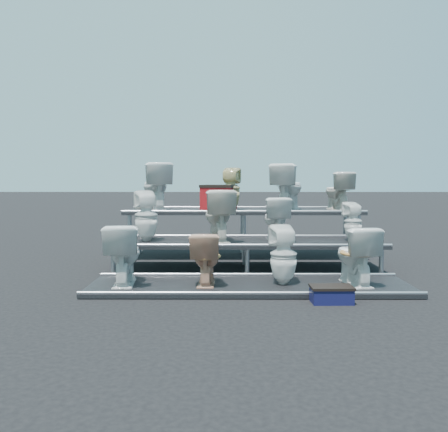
{
  "coord_description": "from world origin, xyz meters",
  "views": [
    {
      "loc": [
        -0.31,
        -7.76,
        1.47
      ],
      "look_at": [
        -0.34,
        0.1,
        0.85
      ],
      "focal_mm": 40.0,
      "sensor_mm": 36.0,
      "label": 1
    }
  ],
  "objects_px": {
    "toilet_10": "(288,187)",
    "toilet_3": "(355,255)",
    "toilet_8": "(156,187)",
    "toilet_9": "(230,189)",
    "step_stool": "(332,296)",
    "toilet_1": "(206,258)",
    "toilet_2": "(283,255)",
    "toilet_11": "(338,191)",
    "toilet_0": "(123,254)",
    "toilet_7": "(353,222)",
    "red_crate": "(219,199)",
    "toilet_5": "(218,215)",
    "toilet_6": "(276,219)",
    "toilet_4": "(146,216)"
  },
  "relations": [
    {
      "from": "toilet_8",
      "to": "red_crate",
      "type": "height_order",
      "value": "toilet_8"
    },
    {
      "from": "toilet_2",
      "to": "toilet_7",
      "type": "distance_m",
      "value": 1.82
    },
    {
      "from": "toilet_5",
      "to": "toilet_8",
      "type": "relative_size",
      "value": 0.95
    },
    {
      "from": "toilet_7",
      "to": "toilet_8",
      "type": "distance_m",
      "value": 3.55
    },
    {
      "from": "toilet_3",
      "to": "toilet_5",
      "type": "distance_m",
      "value": 2.27
    },
    {
      "from": "toilet_2",
      "to": "toilet_10",
      "type": "xyz_separation_m",
      "value": [
        0.37,
        2.6,
        0.83
      ]
    },
    {
      "from": "step_stool",
      "to": "toilet_2",
      "type": "bearing_deg",
      "value": 121.71
    },
    {
      "from": "toilet_2",
      "to": "toilet_11",
      "type": "height_order",
      "value": "toilet_11"
    },
    {
      "from": "toilet_2",
      "to": "toilet_1",
      "type": "bearing_deg",
      "value": -10.27
    },
    {
      "from": "toilet_5",
      "to": "toilet_3",
      "type": "bearing_deg",
      "value": 134.44
    },
    {
      "from": "toilet_11",
      "to": "toilet_6",
      "type": "bearing_deg",
      "value": 32.7
    },
    {
      "from": "toilet_7",
      "to": "toilet_10",
      "type": "height_order",
      "value": "toilet_10"
    },
    {
      "from": "toilet_2",
      "to": "toilet_8",
      "type": "relative_size",
      "value": 0.91
    },
    {
      "from": "toilet_0",
      "to": "toilet_3",
      "type": "height_order",
      "value": "toilet_0"
    },
    {
      "from": "toilet_10",
      "to": "toilet_3",
      "type": "bearing_deg",
      "value": 126.12
    },
    {
      "from": "toilet_7",
      "to": "red_crate",
      "type": "xyz_separation_m",
      "value": [
        -2.12,
        1.27,
        0.3
      ]
    },
    {
      "from": "toilet_3",
      "to": "toilet_8",
      "type": "xyz_separation_m",
      "value": [
        -2.97,
        2.6,
        0.84
      ]
    },
    {
      "from": "toilet_2",
      "to": "toilet_11",
      "type": "bearing_deg",
      "value": -126.42
    },
    {
      "from": "red_crate",
      "to": "toilet_3",
      "type": "bearing_deg",
      "value": -38.88
    },
    {
      "from": "toilet_0",
      "to": "toilet_1",
      "type": "xyz_separation_m",
      "value": [
        1.08,
        0.0,
        -0.05
      ]
    },
    {
      "from": "toilet_1",
      "to": "toilet_11",
      "type": "distance_m",
      "value": 3.56
    },
    {
      "from": "toilet_1",
      "to": "toilet_6",
      "type": "relative_size",
      "value": 0.99
    },
    {
      "from": "toilet_8",
      "to": "toilet_9",
      "type": "height_order",
      "value": "toilet_8"
    },
    {
      "from": "toilet_3",
      "to": "step_stool",
      "type": "distance_m",
      "value": 0.94
    },
    {
      "from": "toilet_8",
      "to": "toilet_10",
      "type": "relative_size",
      "value": 1.03
    },
    {
      "from": "toilet_1",
      "to": "toilet_10",
      "type": "xyz_separation_m",
      "value": [
        1.39,
        2.6,
        0.87
      ]
    },
    {
      "from": "toilet_0",
      "to": "toilet_7",
      "type": "xyz_separation_m",
      "value": [
        3.33,
        1.3,
        0.31
      ]
    },
    {
      "from": "step_stool",
      "to": "toilet_0",
      "type": "bearing_deg",
      "value": 162.8
    },
    {
      "from": "toilet_2",
      "to": "step_stool",
      "type": "distance_m",
      "value": 0.95
    },
    {
      "from": "toilet_9",
      "to": "toilet_1",
      "type": "bearing_deg",
      "value": 94.88
    },
    {
      "from": "toilet_0",
      "to": "step_stool",
      "type": "height_order",
      "value": "toilet_0"
    },
    {
      "from": "toilet_5",
      "to": "toilet_8",
      "type": "xyz_separation_m",
      "value": [
        -1.16,
        1.3,
        0.42
      ]
    },
    {
      "from": "toilet_3",
      "to": "red_crate",
      "type": "relative_size",
      "value": 1.34
    },
    {
      "from": "toilet_1",
      "to": "toilet_2",
      "type": "bearing_deg",
      "value": -178.41
    },
    {
      "from": "toilet_5",
      "to": "toilet_10",
      "type": "bearing_deg",
      "value": -143.59
    },
    {
      "from": "toilet_3",
      "to": "toilet_8",
      "type": "bearing_deg",
      "value": -50.35
    },
    {
      "from": "toilet_0",
      "to": "toilet_2",
      "type": "distance_m",
      "value": 2.1
    },
    {
      "from": "toilet_0",
      "to": "toilet_11",
      "type": "relative_size",
      "value": 1.15
    },
    {
      "from": "toilet_10",
      "to": "red_crate",
      "type": "bearing_deg",
      "value": 25.0
    },
    {
      "from": "toilet_8",
      "to": "toilet_10",
      "type": "distance_m",
      "value": 2.4
    },
    {
      "from": "toilet_6",
      "to": "step_stool",
      "type": "distance_m",
      "value": 2.21
    },
    {
      "from": "toilet_3",
      "to": "step_stool",
      "type": "bearing_deg",
      "value": 48.87
    },
    {
      "from": "toilet_8",
      "to": "toilet_9",
      "type": "distance_m",
      "value": 1.36
    },
    {
      "from": "toilet_1",
      "to": "toilet_9",
      "type": "relative_size",
      "value": 0.88
    },
    {
      "from": "toilet_9",
      "to": "toilet_10",
      "type": "bearing_deg",
      "value": -167.5
    },
    {
      "from": "toilet_5",
      "to": "toilet_11",
      "type": "height_order",
      "value": "toilet_11"
    },
    {
      "from": "toilet_0",
      "to": "toilet_4",
      "type": "distance_m",
      "value": 1.36
    },
    {
      "from": "toilet_5",
      "to": "red_crate",
      "type": "bearing_deg",
      "value": -99.26
    },
    {
      "from": "step_stool",
      "to": "toilet_8",
      "type": "bearing_deg",
      "value": 125.73
    },
    {
      "from": "toilet_3",
      "to": "toilet_6",
      "type": "bearing_deg",
      "value": -63.97
    }
  ]
}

